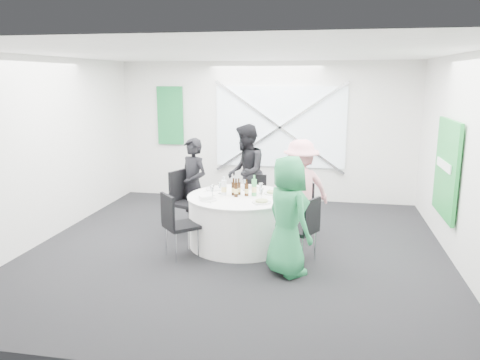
% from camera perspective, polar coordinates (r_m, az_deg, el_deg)
% --- Properties ---
extents(floor, '(6.00, 6.00, 0.00)m').
position_cam_1_polar(floor, '(6.99, -0.31, -8.39)').
color(floor, black).
rests_on(floor, ground).
extents(ceiling, '(6.00, 6.00, 0.00)m').
position_cam_1_polar(ceiling, '(6.54, -0.34, 15.21)').
color(ceiling, silver).
rests_on(ceiling, wall_back).
extents(wall_back, '(6.00, 0.00, 6.00)m').
position_cam_1_polar(wall_back, '(9.55, 3.13, 5.90)').
color(wall_back, silver).
rests_on(wall_back, floor).
extents(wall_front, '(6.00, 0.00, 6.00)m').
position_cam_1_polar(wall_front, '(3.79, -9.03, -4.32)').
color(wall_front, silver).
rests_on(wall_front, floor).
extents(wall_left, '(0.00, 6.00, 6.00)m').
position_cam_1_polar(wall_left, '(7.77, -22.65, 3.45)').
color(wall_left, silver).
rests_on(wall_left, floor).
extents(wall_right, '(0.00, 6.00, 6.00)m').
position_cam_1_polar(wall_right, '(6.73, 25.63, 1.95)').
color(wall_right, silver).
rests_on(wall_right, floor).
extents(window_panel, '(2.60, 0.03, 1.60)m').
position_cam_1_polar(window_panel, '(9.47, 4.92, 6.42)').
color(window_panel, silver).
rests_on(window_panel, wall_back).
extents(window_brace_a, '(2.63, 0.05, 1.84)m').
position_cam_1_polar(window_brace_a, '(9.43, 4.89, 6.40)').
color(window_brace_a, silver).
rests_on(window_brace_a, window_panel).
extents(window_brace_b, '(2.63, 0.05, 1.84)m').
position_cam_1_polar(window_brace_b, '(9.43, 4.89, 6.40)').
color(window_brace_b, silver).
rests_on(window_brace_b, window_panel).
extents(green_banner, '(0.55, 0.04, 1.20)m').
position_cam_1_polar(green_banner, '(9.94, -8.50, 7.77)').
color(green_banner, '#146434').
rests_on(green_banner, wall_back).
extents(green_sign, '(0.05, 1.20, 1.40)m').
position_cam_1_polar(green_sign, '(7.33, 23.87, 1.27)').
color(green_sign, '#198E34').
rests_on(green_sign, wall_right).
extents(banquet_table, '(1.56, 1.56, 0.76)m').
position_cam_1_polar(banquet_table, '(7.05, 0.00, -4.92)').
color(banquet_table, white).
rests_on(banquet_table, floor).
extents(chair_back, '(0.40, 0.41, 0.84)m').
position_cam_1_polar(chair_back, '(8.04, 1.80, -1.92)').
color(chair_back, black).
rests_on(chair_back, floor).
extents(chair_back_left, '(0.61, 0.60, 1.02)m').
position_cam_1_polar(chair_back_left, '(7.60, -6.74, -2.00)').
color(chair_back_left, black).
rests_on(chair_back_left, floor).
extents(chair_back_right, '(0.54, 0.54, 0.83)m').
position_cam_1_polar(chair_back_right, '(7.66, 7.43, -2.80)').
color(chair_back_right, black).
rests_on(chair_back_right, floor).
extents(chair_front_right, '(0.56, 0.56, 0.91)m').
position_cam_1_polar(chair_front_right, '(6.39, 7.86, -5.44)').
color(chair_front_right, black).
rests_on(chair_front_right, floor).
extents(chair_front_left, '(0.60, 0.60, 0.93)m').
position_cam_1_polar(chair_front_left, '(6.54, -7.84, -4.93)').
color(chair_front_left, black).
rests_on(chair_front_left, floor).
extents(person_man_back_left, '(0.67, 0.60, 1.53)m').
position_cam_1_polar(person_man_back_left, '(7.64, -5.73, -0.62)').
color(person_man_back_left, black).
rests_on(person_man_back_left, floor).
extents(person_man_back, '(0.54, 0.87, 1.70)m').
position_cam_1_polar(person_man_back, '(8.18, 0.68, 0.90)').
color(person_man_back, black).
rests_on(person_man_back, floor).
extents(person_woman_pink, '(1.10, 0.92, 1.56)m').
position_cam_1_polar(person_woman_pink, '(7.34, 7.37, -1.11)').
color(person_woman_pink, pink).
rests_on(person_woman_pink, floor).
extents(person_woman_green, '(0.86, 0.89, 1.54)m').
position_cam_1_polar(person_woman_green, '(5.94, 5.85, -4.39)').
color(person_woman_green, '#24844A').
rests_on(person_woman_green, floor).
extents(plate_back, '(0.27, 0.27, 0.01)m').
position_cam_1_polar(plate_back, '(7.43, 0.87, -0.92)').
color(plate_back, silver).
rests_on(plate_back, banquet_table).
extents(plate_back_left, '(0.27, 0.27, 0.01)m').
position_cam_1_polar(plate_back_left, '(7.33, -3.14, -1.13)').
color(plate_back_left, silver).
rests_on(plate_back_left, banquet_table).
extents(plate_back_right, '(0.24, 0.24, 0.04)m').
position_cam_1_polar(plate_back_right, '(7.07, 3.92, -1.57)').
color(plate_back_right, silver).
rests_on(plate_back_right, banquet_table).
extents(plate_front_right, '(0.27, 0.27, 0.04)m').
position_cam_1_polar(plate_front_right, '(6.57, 2.66, -2.65)').
color(plate_front_right, silver).
rests_on(plate_front_right, banquet_table).
extents(plate_front_left, '(0.26, 0.26, 0.01)m').
position_cam_1_polar(plate_front_left, '(6.71, -3.88, -2.41)').
color(plate_front_left, silver).
rests_on(plate_front_left, banquet_table).
extents(napkin, '(0.20, 0.20, 0.05)m').
position_cam_1_polar(napkin, '(6.71, -4.18, -2.14)').
color(napkin, white).
rests_on(napkin, plate_front_left).
extents(beer_bottle_a, '(0.06, 0.06, 0.26)m').
position_cam_1_polar(beer_bottle_a, '(6.95, -0.80, -1.06)').
color(beer_bottle_a, '#371D0A').
rests_on(beer_bottle_a, banquet_table).
extents(beer_bottle_b, '(0.06, 0.06, 0.25)m').
position_cam_1_polar(beer_bottle_b, '(6.99, -0.15, -1.04)').
color(beer_bottle_b, '#371D0A').
rests_on(beer_bottle_b, banquet_table).
extents(beer_bottle_c, '(0.06, 0.06, 0.25)m').
position_cam_1_polar(beer_bottle_c, '(6.91, 0.81, -1.19)').
color(beer_bottle_c, '#371D0A').
rests_on(beer_bottle_c, banquet_table).
extents(beer_bottle_d, '(0.06, 0.06, 0.28)m').
position_cam_1_polar(beer_bottle_d, '(6.86, -0.49, -1.20)').
color(beer_bottle_d, '#371D0A').
rests_on(beer_bottle_d, banquet_table).
extents(green_water_bottle, '(0.08, 0.08, 0.31)m').
position_cam_1_polar(green_water_bottle, '(6.92, 1.73, -0.95)').
color(green_water_bottle, '#43AE59').
rests_on(green_water_bottle, banquet_table).
extents(clear_water_bottle, '(0.08, 0.08, 0.29)m').
position_cam_1_polar(clear_water_bottle, '(6.96, -1.98, -0.96)').
color(clear_water_bottle, white).
rests_on(clear_water_bottle, banquet_table).
extents(wine_glass_a, '(0.07, 0.07, 0.17)m').
position_cam_1_polar(wine_glass_a, '(6.80, -3.42, -1.18)').
color(wine_glass_a, white).
rests_on(wine_glass_a, banquet_table).
extents(wine_glass_b, '(0.07, 0.07, 0.17)m').
position_cam_1_polar(wine_glass_b, '(7.02, 2.55, -0.73)').
color(wine_glass_b, white).
rests_on(wine_glass_b, banquet_table).
extents(wine_glass_c, '(0.07, 0.07, 0.17)m').
position_cam_1_polar(wine_glass_c, '(6.92, -3.37, -0.94)').
color(wine_glass_c, white).
rests_on(wine_glass_c, banquet_table).
extents(wine_glass_d, '(0.07, 0.07, 0.17)m').
position_cam_1_polar(wine_glass_d, '(6.68, 2.61, -1.42)').
color(wine_glass_d, white).
rests_on(wine_glass_d, banquet_table).
extents(wine_glass_e, '(0.07, 0.07, 0.17)m').
position_cam_1_polar(wine_glass_e, '(7.05, -2.47, -0.68)').
color(wine_glass_e, white).
rests_on(wine_glass_e, banquet_table).
extents(wine_glass_f, '(0.07, 0.07, 0.17)m').
position_cam_1_polar(wine_glass_f, '(7.23, 0.54, -0.34)').
color(wine_glass_f, white).
rests_on(wine_glass_f, banquet_table).
extents(fork_a, '(0.08, 0.14, 0.01)m').
position_cam_1_polar(fork_a, '(6.93, 4.76, -1.98)').
color(fork_a, silver).
rests_on(fork_a, banquet_table).
extents(knife_a, '(0.08, 0.14, 0.01)m').
position_cam_1_polar(knife_a, '(7.27, 3.79, -1.29)').
color(knife_a, silver).
rests_on(knife_a, banquet_table).
extents(fork_b, '(0.11, 0.12, 0.01)m').
position_cam_1_polar(fork_b, '(6.82, -4.68, -2.21)').
color(fork_b, silver).
rests_on(fork_b, banquet_table).
extents(knife_b, '(0.10, 0.13, 0.01)m').
position_cam_1_polar(knife_b, '(6.58, -3.71, -2.74)').
color(knife_b, silver).
rests_on(knife_b, banquet_table).
extents(fork_c, '(0.10, 0.13, 0.01)m').
position_cam_1_polar(fork_c, '(7.45, -2.01, -0.93)').
color(fork_c, silver).
rests_on(fork_c, banquet_table).
extents(knife_c, '(0.10, 0.13, 0.01)m').
position_cam_1_polar(knife_c, '(7.23, -3.99, -1.36)').
color(knife_c, silver).
rests_on(knife_c, banquet_table).
extents(fork_d, '(0.10, 0.13, 0.01)m').
position_cam_1_polar(fork_d, '(6.45, 2.24, -3.05)').
color(fork_d, silver).
rests_on(fork_d, banquet_table).
extents(knife_d, '(0.12, 0.12, 0.01)m').
position_cam_1_polar(knife_d, '(6.62, 3.94, -2.66)').
color(knife_d, silver).
rests_on(knife_d, banquet_table).
extents(fork_e, '(0.15, 0.02, 0.01)m').
position_cam_1_polar(fork_e, '(7.44, 2.16, -0.95)').
color(fork_e, silver).
rests_on(fork_e, banquet_table).
extents(knife_e, '(0.15, 0.02, 0.01)m').
position_cam_1_polar(knife_e, '(7.50, -0.66, -0.83)').
color(knife_e, silver).
rests_on(knife_e, banquet_table).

